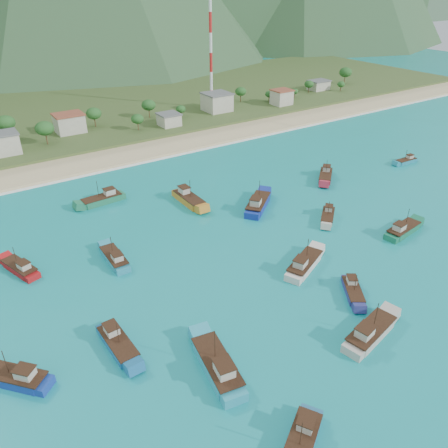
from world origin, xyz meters
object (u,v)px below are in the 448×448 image
boat_24 (328,217)px  boat_2 (218,367)px  boat_18 (353,291)px  boat_23 (370,333)px  boat_13 (301,443)px  boat_11 (115,259)px  boat_7 (304,265)px  boat_8 (189,199)px  boat_0 (16,378)px  boat_10 (20,269)px  boat_20 (258,205)px  boat_21 (403,230)px  boat_17 (103,200)px  boat_22 (325,176)px  radio_tower (211,53)px  boat_6 (406,161)px  boat_1 (118,344)px

boat_24 → boat_2: bearing=77.2°
boat_18 → boat_23: (-6.36, -9.28, 0.33)m
boat_13 → boat_11: bearing=-27.1°
boat_7 → boat_8: bearing=162.9°
boat_0 → boat_10: 29.09m
boat_20 → boat_21: 34.47m
boat_10 → boat_17: boat_17 is taller
boat_17 → boat_22: bearing=-112.9°
radio_tower → boat_13: size_ratio=4.27×
boat_7 → boat_23: 20.68m
boat_6 → boat_24: size_ratio=0.94×
boat_0 → boat_24: boat_0 is taller
boat_10 → boat_24: 68.82m
boat_11 → boat_17: (7.44, 27.44, 0.12)m
radio_tower → boat_23: (-51.49, -129.73, -23.25)m
boat_10 → boat_23: boat_23 is taller
boat_21 → boat_23: size_ratio=0.92×
boat_7 → boat_13: boat_7 is taller
boat_6 → boat_10: 113.61m
boat_20 → boat_21: (19.79, -28.22, -0.20)m
boat_2 → boat_6: size_ratio=1.60×
boat_7 → boat_10: size_ratio=1.17×
boat_18 → boat_13: bearing=66.3°
boat_6 → boat_18: boat_18 is taller
boat_8 → boat_13: boat_8 is taller
boat_0 → boat_24: 73.50m
boat_13 → boat_7: bearing=-74.9°
radio_tower → boat_2: (-75.72, -122.03, -23.15)m
boat_22 → boat_23: size_ratio=0.84×
boat_11 → boat_24: 50.78m
boat_24 → boat_17: bearing=7.3°
boat_21 → boat_0: bearing=-100.4°
boat_6 → boat_20: (-57.69, 1.18, 0.50)m
boat_20 → radio_tower: bearing=116.6°
boat_10 → boat_18: size_ratio=1.19×
boat_1 → boat_17: bearing=-109.9°
boat_22 → boat_6: bearing=-140.6°
boat_0 → boat_18: size_ratio=1.17×
boat_24 → boat_1: bearing=61.4°
boat_23 → boat_11: bearing=-160.4°
boat_2 → boat_18: size_ratio=1.53×
boat_6 → boat_17: boat_17 is taller
boat_8 → boat_23: bearing=89.8°
radio_tower → boat_8: 91.02m
boat_18 → boat_6: bearing=-115.7°
boat_17 → boat_11: bearing=161.3°
radio_tower → boat_6: radio_tower is taller
boat_0 → boat_2: bearing=-71.8°
boat_17 → boat_23: (18.82, -70.85, 0.05)m
boat_7 → boat_0: bearing=-116.1°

